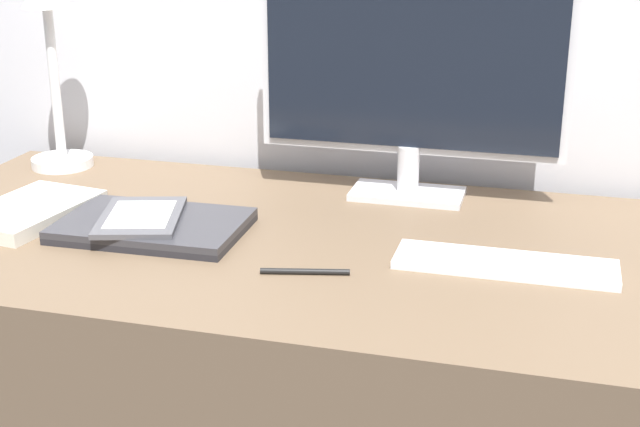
{
  "coord_description": "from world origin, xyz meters",
  "views": [
    {
      "loc": [
        0.33,
        -1.15,
        1.26
      ],
      "look_at": [
        -0.01,
        0.12,
        0.79
      ],
      "focal_mm": 50.0,
      "sensor_mm": 36.0,
      "label": 1
    }
  ],
  "objects": [
    {
      "name": "laptop",
      "position": [
        -0.3,
        0.12,
        0.74
      ],
      "size": [
        0.31,
        0.21,
        0.02
      ],
      "color": "#232328",
      "rests_on": "desk"
    },
    {
      "name": "keyboard",
      "position": [
        0.28,
        0.12,
        0.74
      ],
      "size": [
        0.33,
        0.1,
        0.01
      ],
      "color": "silver",
      "rests_on": "desk"
    },
    {
      "name": "notebook",
      "position": [
        -0.54,
        0.12,
        0.75
      ],
      "size": [
        0.19,
        0.26,
        0.03
      ],
      "color": "silver",
      "rests_on": "desk"
    },
    {
      "name": "desk_lamp",
      "position": [
        -0.65,
        0.42,
        0.97
      ],
      "size": [
        0.12,
        0.12,
        0.39
      ],
      "color": "white",
      "rests_on": "desk"
    },
    {
      "name": "ereader",
      "position": [
        -0.32,
        0.11,
        0.76
      ],
      "size": [
        0.18,
        0.22,
        0.01
      ],
      "color": "#4C4C51",
      "rests_on": "laptop"
    },
    {
      "name": "pen",
      "position": [
        -0.01,
        0.02,
        0.74
      ],
      "size": [
        0.13,
        0.04,
        0.01
      ],
      "color": "black",
      "rests_on": "desk"
    },
    {
      "name": "monitor",
      "position": [
        0.08,
        0.42,
        0.97
      ],
      "size": [
        0.56,
        0.11,
        0.42
      ],
      "color": "silver",
      "rests_on": "desk"
    }
  ]
}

